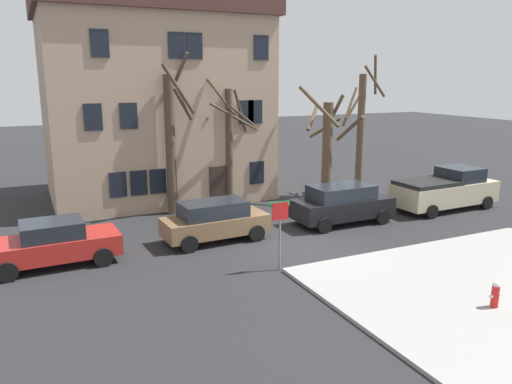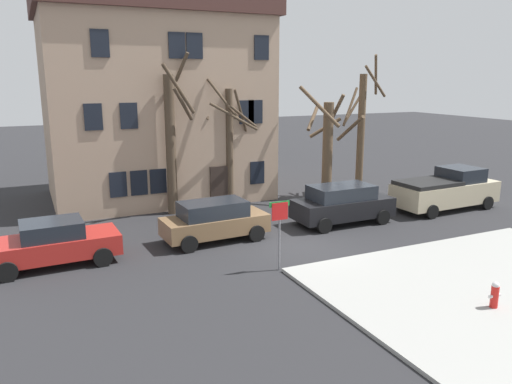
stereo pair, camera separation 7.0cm
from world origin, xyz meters
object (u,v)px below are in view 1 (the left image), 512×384
object	(u,v)px
tree_bare_mid	(229,140)
car_red_sedan	(53,243)
street_sign_pole	(280,222)
fire_hydrant	(495,294)
building_main	(154,92)
tree_bare_near	(172,139)
pickup_truck_beige	(445,190)
tree_bare_far	(328,144)
car_brown_wagon	(215,220)
car_black_wagon	(342,204)
tree_bare_end	(361,129)

from	to	relation	value
tree_bare_mid	car_red_sedan	bearing A→B (deg)	-149.29
street_sign_pole	tree_bare_mid	bearing A→B (deg)	78.47
fire_hydrant	tree_bare_mid	bearing A→B (deg)	98.92
building_main	fire_hydrant	size ratio (longest dim) A/B	15.32
tree_bare_near	street_sign_pole	bearing A→B (deg)	-81.92
building_main	pickup_truck_beige	size ratio (longest dim) A/B	2.08
building_main	tree_bare_near	distance (m)	4.76
fire_hydrant	tree_bare_near	bearing A→B (deg)	110.79
tree_bare_far	car_red_sedan	distance (m)	15.34
car_brown_wagon	car_black_wagon	world-z (taller)	car_black_wagon
tree_bare_end	street_sign_pole	distance (m)	12.82
car_black_wagon	street_sign_pole	distance (m)	6.54
tree_bare_near	car_red_sedan	size ratio (longest dim) A/B	1.69
tree_bare_end	car_red_sedan	bearing A→B (deg)	-164.50
car_red_sedan	pickup_truck_beige	distance (m)	18.50
tree_bare_near	car_red_sedan	distance (m)	8.15
tree_bare_mid	pickup_truck_beige	size ratio (longest dim) A/B	1.15
car_brown_wagon	street_sign_pole	distance (m)	4.14
tree_bare_near	tree_bare_end	size ratio (longest dim) A/B	1.00
tree_bare_far	tree_bare_near	bearing A→B (deg)	178.17
car_red_sedan	street_sign_pole	xyz separation A→B (m)	(7.04, -3.80, 0.91)
tree_bare_end	tree_bare_mid	bearing A→B (deg)	174.78
car_black_wagon	street_sign_pole	size ratio (longest dim) A/B	1.88
building_main	car_black_wagon	xyz separation A→B (m)	(6.17, -9.20, -4.81)
tree_bare_far	car_brown_wagon	bearing A→B (deg)	-151.27
fire_hydrant	street_sign_pole	distance (m)	6.87
car_black_wagon	street_sign_pole	xyz separation A→B (m)	(-5.23, -3.85, 0.80)
tree_bare_near	building_main	bearing A→B (deg)	85.86
street_sign_pole	car_black_wagon	bearing A→B (deg)	36.36
pickup_truck_beige	fire_hydrant	xyz separation A→B (m)	(-7.34, -9.15, -0.49)
tree_bare_end	street_sign_pole	bearing A→B (deg)	-138.52
car_black_wagon	pickup_truck_beige	size ratio (longest dim) A/B	0.81
building_main	tree_bare_end	world-z (taller)	building_main
car_red_sedan	car_brown_wagon	bearing A→B (deg)	1.29
tree_bare_mid	car_brown_wagon	xyz separation A→B (m)	(-2.77, -5.15, -2.54)
tree_bare_mid	building_main	bearing A→B (deg)	125.13
car_red_sedan	fire_hydrant	size ratio (longest dim) A/B	5.92
tree_bare_near	car_brown_wagon	distance (m)	5.59
tree_bare_end	tree_bare_near	bearing A→B (deg)	177.96
tree_bare_far	car_brown_wagon	world-z (taller)	tree_bare_far
car_red_sedan	car_black_wagon	world-z (taller)	car_black_wagon
building_main	car_black_wagon	world-z (taller)	building_main
tree_bare_far	fire_hydrant	distance (m)	14.45
car_brown_wagon	street_sign_pole	xyz separation A→B (m)	(0.92, -3.94, 0.86)
tree_bare_far	tree_bare_end	bearing A→B (deg)	-2.94
tree_bare_near	tree_bare_far	xyz separation A→B (m)	(8.64, -0.28, -0.65)
building_main	car_black_wagon	distance (m)	12.07
car_black_wagon	fire_hydrant	size ratio (longest dim) A/B	5.99
tree_bare_end	car_brown_wagon	distance (m)	11.67
tree_bare_far	car_brown_wagon	xyz separation A→B (m)	(-8.31, -4.56, -2.14)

